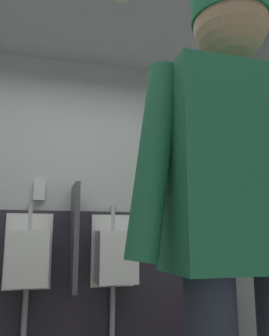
% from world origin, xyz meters
% --- Properties ---
extents(wall_back, '(3.93, 0.12, 2.69)m').
position_xyz_m(wall_back, '(0.00, 1.77, 1.34)').
color(wall_back, silver).
rests_on(wall_back, ground_plane).
extents(wainscot_band_back, '(3.33, 0.03, 1.18)m').
position_xyz_m(wainscot_band_back, '(0.00, 1.70, 0.59)').
color(wainscot_band_back, '#2D2833').
rests_on(wainscot_band_back, ground_plane).
extents(urinal_left, '(0.40, 0.34, 1.24)m').
position_xyz_m(urinal_left, '(-0.32, 1.56, 0.78)').
color(urinal_left, white).
rests_on(urinal_left, ground_plane).
extents(urinal_middle, '(0.40, 0.34, 1.24)m').
position_xyz_m(urinal_middle, '(0.43, 1.56, 0.78)').
color(urinal_middle, white).
rests_on(urinal_middle, ground_plane).
extents(privacy_divider_panel, '(0.04, 0.40, 0.90)m').
position_xyz_m(privacy_divider_panel, '(0.05, 1.48, 0.95)').
color(privacy_divider_panel, '#4C4C51').
extents(person, '(0.65, 0.60, 1.73)m').
position_xyz_m(person, '(0.31, -0.73, 1.03)').
color(person, '#2D3342').
rests_on(person, ground_plane).
extents(soap_dispenser, '(0.10, 0.07, 0.18)m').
position_xyz_m(soap_dispenser, '(-0.25, 1.67, 1.36)').
color(soap_dispenser, silver).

